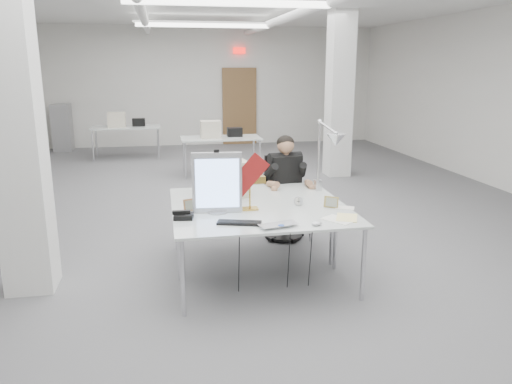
{
  "coord_description": "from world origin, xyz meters",
  "views": [
    {
      "loc": [
        -0.96,
        -6.99,
        2.18
      ],
      "look_at": [
        -0.02,
        -2.0,
        0.89
      ],
      "focal_mm": 35.0,
      "sensor_mm": 36.0,
      "label": 1
    }
  ],
  "objects_px": {
    "monitor": "(217,183)",
    "architect_lamp": "(326,158)",
    "seated_person": "(285,171)",
    "office_chair": "(284,203)",
    "beige_monitor": "(227,178)",
    "desk_main": "(267,219)",
    "desk_phone": "(184,216)",
    "bankers_lamp": "(250,195)",
    "laptop": "(281,227)"
  },
  "relations": [
    {
      "from": "monitor",
      "to": "architect_lamp",
      "type": "relative_size",
      "value": 0.71
    },
    {
      "from": "seated_person",
      "to": "architect_lamp",
      "type": "distance_m",
      "value": 0.82
    },
    {
      "from": "office_chair",
      "to": "beige_monitor",
      "type": "height_order",
      "value": "beige_monitor"
    },
    {
      "from": "desk_main",
      "to": "office_chair",
      "type": "distance_m",
      "value": 1.6
    },
    {
      "from": "desk_phone",
      "to": "architect_lamp",
      "type": "bearing_deg",
      "value": 29.22
    },
    {
      "from": "desk_main",
      "to": "bankers_lamp",
      "type": "height_order",
      "value": "bankers_lamp"
    },
    {
      "from": "office_chair",
      "to": "seated_person",
      "type": "relative_size",
      "value": 0.96
    },
    {
      "from": "office_chair",
      "to": "laptop",
      "type": "bearing_deg",
      "value": -113.3
    },
    {
      "from": "office_chair",
      "to": "seated_person",
      "type": "xyz_separation_m",
      "value": [
        0.0,
        -0.05,
        0.43
      ]
    },
    {
      "from": "monitor",
      "to": "beige_monitor",
      "type": "distance_m",
      "value": 0.69
    },
    {
      "from": "laptop",
      "to": "bankers_lamp",
      "type": "distance_m",
      "value": 0.69
    },
    {
      "from": "monitor",
      "to": "desk_phone",
      "type": "bearing_deg",
      "value": -152.59
    },
    {
      "from": "office_chair",
      "to": "monitor",
      "type": "height_order",
      "value": "monitor"
    },
    {
      "from": "office_chair",
      "to": "architect_lamp",
      "type": "height_order",
      "value": "architect_lamp"
    },
    {
      "from": "desk_phone",
      "to": "beige_monitor",
      "type": "xyz_separation_m",
      "value": [
        0.52,
        0.8,
        0.18
      ]
    },
    {
      "from": "desk_phone",
      "to": "monitor",
      "type": "bearing_deg",
      "value": 31.29
    },
    {
      "from": "desk_main",
      "to": "desk_phone",
      "type": "xyz_separation_m",
      "value": [
        -0.79,
        0.12,
        0.04
      ]
    },
    {
      "from": "seated_person",
      "to": "bankers_lamp",
      "type": "xyz_separation_m",
      "value": [
        -0.65,
        -1.12,
        0.01
      ]
    },
    {
      "from": "seated_person",
      "to": "architect_lamp",
      "type": "height_order",
      "value": "architect_lamp"
    },
    {
      "from": "beige_monitor",
      "to": "desk_main",
      "type": "bearing_deg",
      "value": -82.95
    },
    {
      "from": "laptop",
      "to": "office_chair",
      "type": "bearing_deg",
      "value": 60.72
    },
    {
      "from": "office_chair",
      "to": "desk_phone",
      "type": "relative_size",
      "value": 5.22
    },
    {
      "from": "monitor",
      "to": "laptop",
      "type": "bearing_deg",
      "value": -44.81
    },
    {
      "from": "laptop",
      "to": "bankers_lamp",
      "type": "height_order",
      "value": "bankers_lamp"
    },
    {
      "from": "laptop",
      "to": "architect_lamp",
      "type": "distance_m",
      "value": 1.36
    },
    {
      "from": "desk_phone",
      "to": "beige_monitor",
      "type": "relative_size",
      "value": 0.43
    },
    {
      "from": "architect_lamp",
      "to": "seated_person",
      "type": "bearing_deg",
      "value": 133.58
    },
    {
      "from": "bankers_lamp",
      "to": "monitor",
      "type": "bearing_deg",
      "value": -179.84
    },
    {
      "from": "office_chair",
      "to": "beige_monitor",
      "type": "xyz_separation_m",
      "value": [
        -0.8,
        -0.56,
        0.48
      ]
    },
    {
      "from": "office_chair",
      "to": "bankers_lamp",
      "type": "distance_m",
      "value": 1.41
    },
    {
      "from": "bankers_lamp",
      "to": "architect_lamp",
      "type": "xyz_separation_m",
      "value": [
        0.92,
        0.4,
        0.27
      ]
    },
    {
      "from": "bankers_lamp",
      "to": "seated_person",
      "type": "bearing_deg",
      "value": 52.03
    },
    {
      "from": "desk_main",
      "to": "office_chair",
      "type": "height_order",
      "value": "office_chair"
    },
    {
      "from": "beige_monitor",
      "to": "monitor",
      "type": "bearing_deg",
      "value": -114.92
    },
    {
      "from": "seated_person",
      "to": "beige_monitor",
      "type": "relative_size",
      "value": 2.33
    },
    {
      "from": "desk_phone",
      "to": "office_chair",
      "type": "bearing_deg",
      "value": 54.83
    },
    {
      "from": "monitor",
      "to": "bankers_lamp",
      "type": "xyz_separation_m",
      "value": [
        0.34,
        0.05,
        -0.15
      ]
    },
    {
      "from": "seated_person",
      "to": "desk_phone",
      "type": "relative_size",
      "value": 5.44
    },
    {
      "from": "seated_person",
      "to": "bankers_lamp",
      "type": "relative_size",
      "value": 3.17
    },
    {
      "from": "monitor",
      "to": "desk_phone",
      "type": "height_order",
      "value": "monitor"
    },
    {
      "from": "office_chair",
      "to": "architect_lamp",
      "type": "relative_size",
      "value": 1.11
    },
    {
      "from": "desk_phone",
      "to": "architect_lamp",
      "type": "height_order",
      "value": "architect_lamp"
    },
    {
      "from": "desk_main",
      "to": "beige_monitor",
      "type": "relative_size",
      "value": 4.28
    },
    {
      "from": "desk_main",
      "to": "beige_monitor",
      "type": "distance_m",
      "value": 0.98
    },
    {
      "from": "bankers_lamp",
      "to": "architect_lamp",
      "type": "distance_m",
      "value": 1.04
    },
    {
      "from": "monitor",
      "to": "bankers_lamp",
      "type": "height_order",
      "value": "monitor"
    },
    {
      "from": "beige_monitor",
      "to": "office_chair",
      "type": "bearing_deg",
      "value": 25.69
    },
    {
      "from": "desk_main",
      "to": "monitor",
      "type": "xyz_separation_m",
      "value": [
        -0.45,
        0.26,
        0.32
      ]
    },
    {
      "from": "seated_person",
      "to": "monitor",
      "type": "relative_size",
      "value": 1.62
    },
    {
      "from": "architect_lamp",
      "to": "office_chair",
      "type": "bearing_deg",
      "value": 132.33
    }
  ]
}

